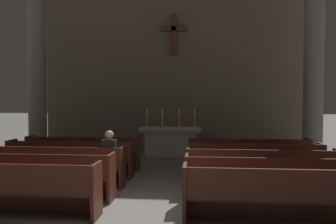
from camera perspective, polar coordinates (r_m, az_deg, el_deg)
The scene contains 20 objects.
ground_plane at distance 5.76m, azimuth -4.85°, elevation -18.29°, with size 80.00×80.00×0.00m, color #66635E.
pew_left_row_1 at distance 6.41m, azimuth -26.58°, elevation -11.93°, with size 3.27×0.50×0.95m.
pew_left_row_2 at distance 7.21m, azimuth -22.53°, elevation -10.28°, with size 3.27×0.50×0.95m.
pew_left_row_3 at distance 8.05m, azimuth -19.34°, elevation -8.93°, with size 3.27×0.50×0.95m.
pew_left_row_4 at distance 8.91m, azimuth -16.78°, elevation -7.82°, with size 3.27×0.50×0.95m.
pew_left_row_5 at distance 9.79m, azimuth -14.68°, elevation -6.89°, with size 3.27×0.50×0.95m.
pew_right_row_1 at distance 5.67m, azimuth 19.86°, elevation -13.67°, with size 3.27×0.50×0.95m.
pew_right_row_2 at distance 6.57m, azimuth 17.72°, elevation -11.45°, with size 3.27×0.50×0.95m.
pew_right_row_3 at distance 7.48m, azimuth 16.11°, elevation -9.75°, with size 3.27×0.50×0.95m.
pew_right_row_4 at distance 8.40m, azimuth 14.86°, elevation -8.42°, with size 3.27×0.50×0.95m.
pew_right_row_5 at distance 9.32m, azimuth 13.87°, elevation -7.34°, with size 3.27×0.50×0.95m.
column_left_second at distance 12.67m, azimuth -21.99°, elevation 8.95°, with size 0.95×0.95×7.24m.
column_right_second at distance 11.94m, azimuth 24.18°, elevation 9.33°, with size 0.95×0.95×7.24m.
altar at distance 11.66m, azimuth 0.48°, elevation -5.07°, with size 2.20×0.90×1.01m.
candlestick_outer_left at distance 11.69m, azimuth -3.67°, elevation -1.65°, with size 0.16×0.16×0.67m.
candlestick_inner_left at distance 11.62m, azimuth -0.99°, elevation -1.67°, with size 0.16×0.16×0.67m.
candlestick_inner_right at distance 11.57m, azimuth 1.96°, elevation -1.69°, with size 0.16×0.16×0.67m.
candlestick_outer_right at distance 11.56m, azimuth 4.69°, elevation -1.70°, with size 0.16×0.16×0.67m.
apse_with_cross at distance 13.37m, azimuth 1.07°, elevation 11.42°, with size 10.57×0.44×8.30m.
lone_worshipper at distance 7.60m, azimuth -10.06°, elevation -7.85°, with size 0.32×0.43×1.32m.
Camera 1 is at (0.95, -5.31, 2.02)m, focal length 34.82 mm.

